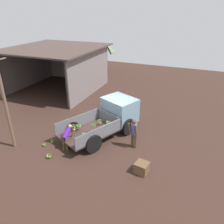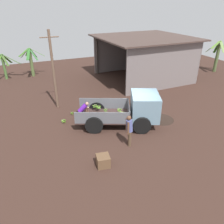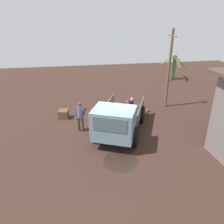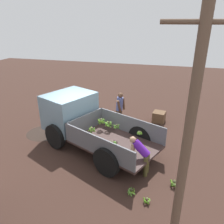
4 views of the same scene
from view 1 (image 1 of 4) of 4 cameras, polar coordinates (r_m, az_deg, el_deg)
The scene contains 12 objects.
ground at distance 13.55m, azimuth -0.38°, elevation -4.87°, with size 36.00×36.00×0.00m, color #38241D.
mud_patch_0 at distance 15.10m, azimuth 3.55°, elevation -1.51°, with size 1.54×1.54×0.01m, color black.
cargo_truck at distance 13.17m, azimuth 0.35°, elevation -0.65°, with size 5.11×3.71×1.95m.
warehouse_shed at distance 20.81m, azimuth -13.51°, elevation 13.48°, with size 8.20×7.80×3.81m.
utility_pole at distance 12.07m, azimuth -26.20°, elevation 2.45°, with size 1.15×0.16×5.15m.
banana_palm_3 at distance 26.84m, azimuth -1.56°, elevation 14.38°, with size 2.36×2.64×3.14m.
person_foreground_visitor at distance 11.61m, azimuth 5.78°, elevation -5.26°, with size 0.47×0.67×1.68m.
person_worker_loading at distance 11.82m, azimuth -11.71°, elevation -6.12°, with size 0.70×0.66×1.30m.
banana_bunch_on_ground_0 at distance 11.66m, azimuth -16.15°, elevation -10.92°, with size 0.28×0.27×0.22m.
banana_bunch_on_ground_1 at distance 12.79m, azimuth -15.18°, elevation -7.31°, with size 0.26×0.26×0.20m.
banana_bunch_on_ground_2 at distance 12.62m, azimuth -17.27°, elevation -8.12°, with size 0.22×0.20×0.18m.
wooden_crate_0 at distance 10.37m, azimuth 7.77°, elevation -14.23°, with size 0.58×0.58×0.52m, color brown.
Camera 1 is at (-10.71, -4.68, 6.85)m, focal length 35.00 mm.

